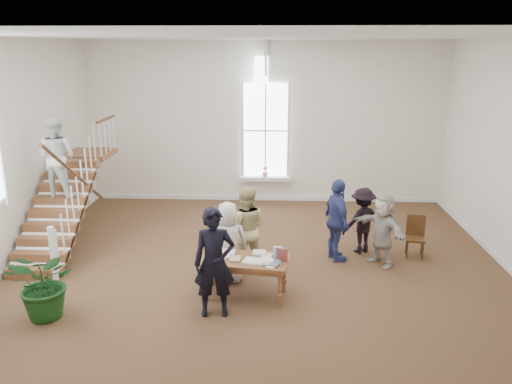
{
  "coord_description": "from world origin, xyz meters",
  "views": [
    {
      "loc": [
        0.32,
        -9.48,
        4.3
      ],
      "look_at": [
        -0.1,
        0.4,
        1.43
      ],
      "focal_mm": 35.0,
      "sensor_mm": 36.0,
      "label": 1
    }
  ],
  "objects_px": {
    "woman_cluster_a": "(337,221)",
    "floor_plant": "(46,284)",
    "woman_cluster_c": "(383,230)",
    "elderly_woman": "(228,242)",
    "person_yellow": "(246,229)",
    "library_table": "(246,263)",
    "police_officer": "(214,263)",
    "woman_cluster_b": "(362,220)",
    "side_chair": "(415,234)"
  },
  "relations": [
    {
      "from": "woman_cluster_a",
      "to": "floor_plant",
      "type": "relative_size",
      "value": 1.43
    },
    {
      "from": "woman_cluster_c",
      "to": "elderly_woman",
      "type": "bearing_deg",
      "value": -105.67
    },
    {
      "from": "person_yellow",
      "to": "woman_cluster_c",
      "type": "relative_size",
      "value": 1.15
    },
    {
      "from": "person_yellow",
      "to": "floor_plant",
      "type": "distance_m",
      "value": 3.71
    },
    {
      "from": "library_table",
      "to": "person_yellow",
      "type": "distance_m",
      "value": 1.13
    },
    {
      "from": "woman_cluster_c",
      "to": "police_officer",
      "type": "bearing_deg",
      "value": -87.64
    },
    {
      "from": "library_table",
      "to": "woman_cluster_b",
      "type": "distance_m",
      "value": 3.18
    },
    {
      "from": "library_table",
      "to": "woman_cluster_c",
      "type": "bearing_deg",
      "value": 36.79
    },
    {
      "from": "library_table",
      "to": "elderly_woman",
      "type": "bearing_deg",
      "value": 130.28
    },
    {
      "from": "elderly_woman",
      "to": "floor_plant",
      "type": "xyz_separation_m",
      "value": [
        -2.83,
        -1.48,
        -0.17
      ]
    },
    {
      "from": "police_officer",
      "to": "woman_cluster_a",
      "type": "height_order",
      "value": "police_officer"
    },
    {
      "from": "woman_cluster_b",
      "to": "woman_cluster_c",
      "type": "xyz_separation_m",
      "value": [
        0.3,
        -0.65,
        0.04
      ]
    },
    {
      "from": "police_officer",
      "to": "woman_cluster_b",
      "type": "xyz_separation_m",
      "value": [
        2.85,
        2.77,
        -0.21
      ]
    },
    {
      "from": "library_table",
      "to": "woman_cluster_a",
      "type": "xyz_separation_m",
      "value": [
        1.77,
        1.67,
        0.22
      ]
    },
    {
      "from": "person_yellow",
      "to": "side_chair",
      "type": "height_order",
      "value": "person_yellow"
    },
    {
      "from": "police_officer",
      "to": "floor_plant",
      "type": "height_order",
      "value": "police_officer"
    },
    {
      "from": "woman_cluster_c",
      "to": "floor_plant",
      "type": "xyz_separation_m",
      "value": [
        -5.88,
        -2.35,
        -0.15
      ]
    },
    {
      "from": "elderly_woman",
      "to": "floor_plant",
      "type": "bearing_deg",
      "value": 17.94
    },
    {
      "from": "police_officer",
      "to": "woman_cluster_c",
      "type": "relative_size",
      "value": 1.23
    },
    {
      "from": "floor_plant",
      "to": "library_table",
      "type": "bearing_deg",
      "value": 15.37
    },
    {
      "from": "woman_cluster_c",
      "to": "floor_plant",
      "type": "relative_size",
      "value": 1.25
    },
    {
      "from": "police_officer",
      "to": "side_chair",
      "type": "height_order",
      "value": "police_officer"
    },
    {
      "from": "person_yellow",
      "to": "woman_cluster_c",
      "type": "height_order",
      "value": "person_yellow"
    },
    {
      "from": "police_officer",
      "to": "person_yellow",
      "type": "height_order",
      "value": "police_officer"
    },
    {
      "from": "side_chair",
      "to": "library_table",
      "type": "bearing_deg",
      "value": -139.73
    },
    {
      "from": "woman_cluster_a",
      "to": "floor_plant",
      "type": "xyz_separation_m",
      "value": [
        -4.98,
        -2.55,
        -0.26
      ]
    },
    {
      "from": "person_yellow",
      "to": "elderly_woman",
      "type": "bearing_deg",
      "value": 57.23
    },
    {
      "from": "woman_cluster_b",
      "to": "woman_cluster_c",
      "type": "relative_size",
      "value": 0.95
    },
    {
      "from": "elderly_woman",
      "to": "side_chair",
      "type": "xyz_separation_m",
      "value": [
        3.86,
        1.35,
        -0.29
      ]
    },
    {
      "from": "library_table",
      "to": "woman_cluster_b",
      "type": "height_order",
      "value": "woman_cluster_b"
    },
    {
      "from": "floor_plant",
      "to": "side_chair",
      "type": "xyz_separation_m",
      "value": [
        6.68,
        2.83,
        -0.12
      ]
    },
    {
      "from": "police_officer",
      "to": "floor_plant",
      "type": "bearing_deg",
      "value": 177.3
    },
    {
      "from": "woman_cluster_b",
      "to": "floor_plant",
      "type": "bearing_deg",
      "value": 1.52
    },
    {
      "from": "woman_cluster_b",
      "to": "woman_cluster_c",
      "type": "distance_m",
      "value": 0.72
    },
    {
      "from": "elderly_woman",
      "to": "floor_plant",
      "type": "height_order",
      "value": "elderly_woman"
    },
    {
      "from": "library_table",
      "to": "side_chair",
      "type": "height_order",
      "value": "side_chair"
    },
    {
      "from": "elderly_woman",
      "to": "side_chair",
      "type": "relative_size",
      "value": 1.74
    },
    {
      "from": "elderly_woman",
      "to": "side_chair",
      "type": "distance_m",
      "value": 4.1
    },
    {
      "from": "person_yellow",
      "to": "woman_cluster_a",
      "type": "distance_m",
      "value": 1.94
    },
    {
      "from": "person_yellow",
      "to": "floor_plant",
      "type": "height_order",
      "value": "person_yellow"
    },
    {
      "from": "police_officer",
      "to": "floor_plant",
      "type": "xyz_separation_m",
      "value": [
        -2.73,
        -0.23,
        -0.32
      ]
    },
    {
      "from": "elderly_woman",
      "to": "person_yellow",
      "type": "height_order",
      "value": "person_yellow"
    },
    {
      "from": "elderly_woman",
      "to": "woman_cluster_a",
      "type": "xyz_separation_m",
      "value": [
        2.15,
        1.07,
        0.09
      ]
    },
    {
      "from": "floor_plant",
      "to": "police_officer",
      "type": "bearing_deg",
      "value": 4.86
    },
    {
      "from": "police_officer",
      "to": "elderly_woman",
      "type": "relative_size",
      "value": 1.19
    },
    {
      "from": "police_officer",
      "to": "elderly_woman",
      "type": "distance_m",
      "value": 1.26
    },
    {
      "from": "elderly_woman",
      "to": "woman_cluster_c",
      "type": "relative_size",
      "value": 1.03
    },
    {
      "from": "person_yellow",
      "to": "woman_cluster_b",
      "type": "height_order",
      "value": "person_yellow"
    },
    {
      "from": "elderly_woman",
      "to": "woman_cluster_b",
      "type": "xyz_separation_m",
      "value": [
        2.75,
        1.52,
        -0.06
      ]
    },
    {
      "from": "elderly_woman",
      "to": "woman_cluster_a",
      "type": "distance_m",
      "value": 2.4
    }
  ]
}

